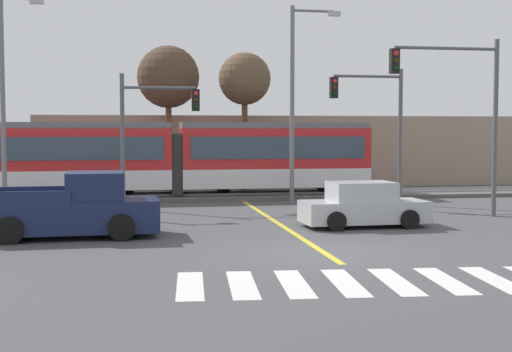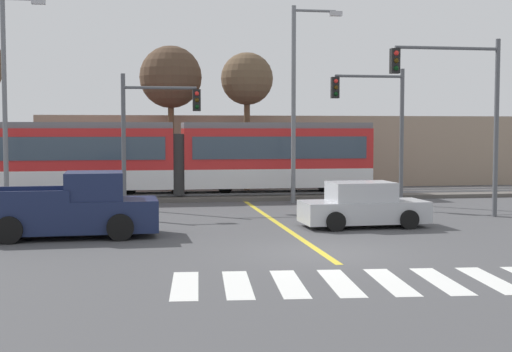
# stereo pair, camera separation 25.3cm
# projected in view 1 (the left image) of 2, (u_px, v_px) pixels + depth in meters

# --- Properties ---
(ground_plane) EXTENTS (200.00, 200.00, 0.00)m
(ground_plane) POSITION_uv_depth(u_px,v_px,m) (324.00, 253.00, 18.92)
(ground_plane) COLOR #474749
(track_bed) EXTENTS (120.00, 4.00, 0.18)m
(track_bed) POSITION_uv_depth(u_px,v_px,m) (238.00, 196.00, 34.34)
(track_bed) COLOR #56514C
(track_bed) RESTS_ON ground
(rail_near) EXTENTS (120.00, 0.08, 0.10)m
(rail_near) POSITION_uv_depth(u_px,v_px,m) (240.00, 194.00, 33.62)
(rail_near) COLOR #939399
(rail_near) RESTS_ON track_bed
(rail_far) EXTENTS (120.00, 0.08, 0.10)m
(rail_far) POSITION_uv_depth(u_px,v_px,m) (236.00, 192.00, 35.04)
(rail_far) COLOR #939399
(rail_far) RESTS_ON track_bed
(light_rail_tram) EXTENTS (18.50, 2.64, 3.43)m
(light_rail_tram) POSITION_uv_depth(u_px,v_px,m) (176.00, 156.00, 33.70)
(light_rail_tram) COLOR silver
(light_rail_tram) RESTS_ON track_bed
(crosswalk_stripe_0) EXTENTS (0.79, 2.84, 0.01)m
(crosswalk_stripe_0) POSITION_uv_depth(u_px,v_px,m) (190.00, 285.00, 14.91)
(crosswalk_stripe_0) COLOR silver
(crosswalk_stripe_0) RESTS_ON ground
(crosswalk_stripe_1) EXTENTS (0.79, 2.84, 0.01)m
(crosswalk_stripe_1) POSITION_uv_depth(u_px,v_px,m) (242.00, 284.00, 15.01)
(crosswalk_stripe_1) COLOR silver
(crosswalk_stripe_1) RESTS_ON ground
(crosswalk_stripe_2) EXTENTS (0.79, 2.84, 0.01)m
(crosswalk_stripe_2) POSITION_uv_depth(u_px,v_px,m) (294.00, 283.00, 15.11)
(crosswalk_stripe_2) COLOR silver
(crosswalk_stripe_2) RESTS_ON ground
(crosswalk_stripe_3) EXTENTS (0.79, 2.84, 0.01)m
(crosswalk_stripe_3) POSITION_uv_depth(u_px,v_px,m) (345.00, 282.00, 15.21)
(crosswalk_stripe_3) COLOR silver
(crosswalk_stripe_3) RESTS_ON ground
(crosswalk_stripe_4) EXTENTS (0.79, 2.84, 0.01)m
(crosswalk_stripe_4) POSITION_uv_depth(u_px,v_px,m) (395.00, 281.00, 15.31)
(crosswalk_stripe_4) COLOR silver
(crosswalk_stripe_4) RESTS_ON ground
(crosswalk_stripe_5) EXTENTS (0.79, 2.84, 0.01)m
(crosswalk_stripe_5) POSITION_uv_depth(u_px,v_px,m) (445.00, 280.00, 15.41)
(crosswalk_stripe_5) COLOR silver
(crosswalk_stripe_5) RESTS_ON ground
(crosswalk_stripe_6) EXTENTS (0.79, 2.84, 0.01)m
(crosswalk_stripe_6) POSITION_uv_depth(u_px,v_px,m) (494.00, 279.00, 15.51)
(crosswalk_stripe_6) COLOR silver
(crosswalk_stripe_6) RESTS_ON ground
(lane_centre_line) EXTENTS (0.20, 15.42, 0.01)m
(lane_centre_line) POSITION_uv_depth(u_px,v_px,m) (278.00, 223.00, 24.80)
(lane_centre_line) COLOR gold
(lane_centre_line) RESTS_ON ground
(sedan_crossing) EXTENTS (4.26, 2.04, 1.52)m
(sedan_crossing) POSITION_uv_depth(u_px,v_px,m) (364.00, 206.00, 23.96)
(sedan_crossing) COLOR #B7BABF
(sedan_crossing) RESTS_ON ground
(pickup_truck) EXTENTS (5.46, 2.36, 1.98)m
(pickup_truck) POSITION_uv_depth(u_px,v_px,m) (72.00, 210.00, 21.53)
(pickup_truck) COLOR #192347
(pickup_truck) RESTS_ON ground
(traffic_light_far_right) EXTENTS (3.25, 0.38, 5.89)m
(traffic_light_far_right) POSITION_uv_depth(u_px,v_px,m) (377.00, 115.00, 30.69)
(traffic_light_far_right) COLOR #515459
(traffic_light_far_right) RESTS_ON ground
(traffic_light_far_left) EXTENTS (3.25, 0.38, 5.55)m
(traffic_light_far_left) POSITION_uv_depth(u_px,v_px,m) (150.00, 122.00, 29.23)
(traffic_light_far_left) COLOR #515459
(traffic_light_far_left) RESTS_ON ground
(traffic_light_mid_right) EXTENTS (4.25, 0.38, 6.63)m
(traffic_light_mid_right) POSITION_uv_depth(u_px,v_px,m) (462.00, 99.00, 26.35)
(traffic_light_mid_right) COLOR #515459
(traffic_light_mid_right) RESTS_ON ground
(street_lamp_west) EXTENTS (1.81, 0.28, 8.86)m
(street_lamp_west) POSITION_uv_depth(u_px,v_px,m) (6.00, 89.00, 29.37)
(street_lamp_west) COLOR slate
(street_lamp_west) RESTS_ON ground
(street_lamp_centre) EXTENTS (2.27, 0.28, 8.71)m
(street_lamp_centre) POSITION_uv_depth(u_px,v_px,m) (297.00, 92.00, 31.53)
(street_lamp_centre) COLOR slate
(street_lamp_centre) RESTS_ON ground
(bare_tree_west) EXTENTS (3.32, 3.32, 7.74)m
(bare_tree_west) POSITION_uv_depth(u_px,v_px,m) (168.00, 78.00, 37.88)
(bare_tree_west) COLOR brown
(bare_tree_west) RESTS_ON ground
(bare_tree_east) EXTENTS (2.81, 2.81, 7.40)m
(bare_tree_east) POSITION_uv_depth(u_px,v_px,m) (245.00, 80.00, 38.10)
(bare_tree_east) COLOR brown
(bare_tree_east) RESTS_ON ground
(building_backdrop_far) EXTENTS (27.94, 6.00, 4.06)m
(building_backdrop_far) POSITION_uv_depth(u_px,v_px,m) (278.00, 150.00, 43.07)
(building_backdrop_far) COLOR gray
(building_backdrop_far) RESTS_ON ground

